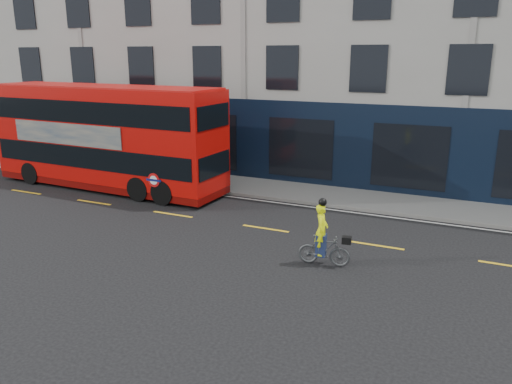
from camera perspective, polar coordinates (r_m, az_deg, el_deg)
The scene contains 8 objects.
ground at distance 18.83m, azimuth -12.02°, elevation -3.81°, with size 120.00×120.00×0.00m, color black.
pavement at distance 24.09m, azimuth -2.90°, elevation 0.92°, with size 60.00×3.00×0.12m, color slate.
kerb at distance 22.81m, azimuth -4.63°, elevation 0.07°, with size 60.00×0.12×0.13m, color slate.
building_terrace at distance 29.22m, azimuth 3.00°, elevation 18.17°, with size 50.00×10.07×15.00m.
road_edge_line at distance 22.58m, azimuth -4.99°, elevation -0.27°, with size 58.00×0.10×0.01m, color silver.
lane_dashes at distance 19.98m, azimuth -9.49°, elevation -2.53°, with size 58.00×0.12×0.01m, color gold, non-canonical shape.
bus at distance 24.22m, azimuth -16.72°, elevation 6.10°, with size 11.86×3.12×4.74m.
cyclist at distance 15.03m, azimuth 7.70°, elevation -5.78°, with size 1.60×0.64×2.08m.
Camera 1 is at (10.76, -14.19, 6.11)m, focal length 35.00 mm.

